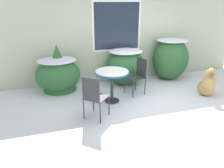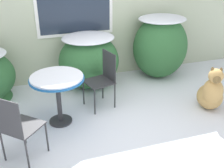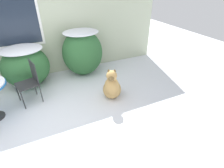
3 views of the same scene
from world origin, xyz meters
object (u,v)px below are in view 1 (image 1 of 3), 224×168
Objects in this scene: patio_chair_near_table at (137,75)px; dog at (207,85)px; patio_chair_far_side at (94,96)px; patio_table at (112,76)px.

patio_chair_near_table is 1.17× the size of dog.
patio_chair_near_table reaches higher than dog.
patio_chair_near_table is 1.00× the size of patio_chair_far_side.
patio_chair_far_side is (-1.41, -1.04, 0.00)m from patio_chair_near_table.
patio_chair_near_table is at bearing -100.58° from patio_chair_far_side.
dog is (2.50, -0.40, -0.38)m from patio_table.
patio_table is 1.00× the size of dog.
patio_chair_near_table is at bearing 20.89° from patio_table.
dog is at bearing 52.67° from patio_chair_near_table.
patio_table is 2.56m from dog.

